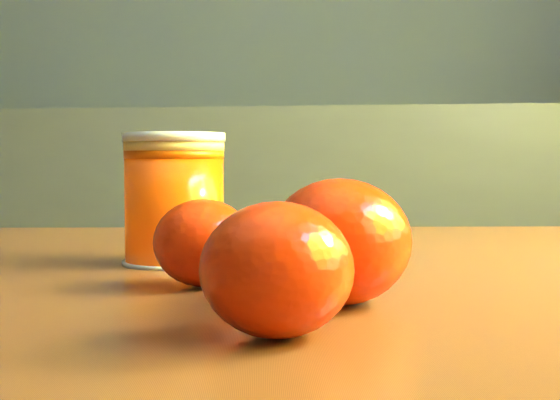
# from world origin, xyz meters

# --- Properties ---
(kitchen_counter) EXTENTS (3.15, 0.60, 0.90)m
(kitchen_counter) POSITION_xyz_m (0.00, 1.45, 0.45)
(kitchen_counter) COLOR #434447
(kitchen_counter) RESTS_ON ground
(juice_glass) EXTENTS (0.07, 0.07, 0.09)m
(juice_glass) POSITION_xyz_m (0.88, 0.03, 0.76)
(juice_glass) COLOR #E84304
(juice_glass) RESTS_ON table
(orange_front) EXTENTS (0.10, 0.10, 0.06)m
(orange_front) POSITION_xyz_m (1.01, -0.11, 0.74)
(orange_front) COLOR red
(orange_front) RESTS_ON table
(orange_back) EXTENTS (0.06, 0.06, 0.05)m
(orange_back) POSITION_xyz_m (0.93, -0.06, 0.74)
(orange_back) COLOR red
(orange_back) RESTS_ON table
(orange_extra) EXTENTS (0.07, 0.07, 0.06)m
(orange_extra) POSITION_xyz_m (0.99, -0.19, 0.74)
(orange_extra) COLOR red
(orange_extra) RESTS_ON table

